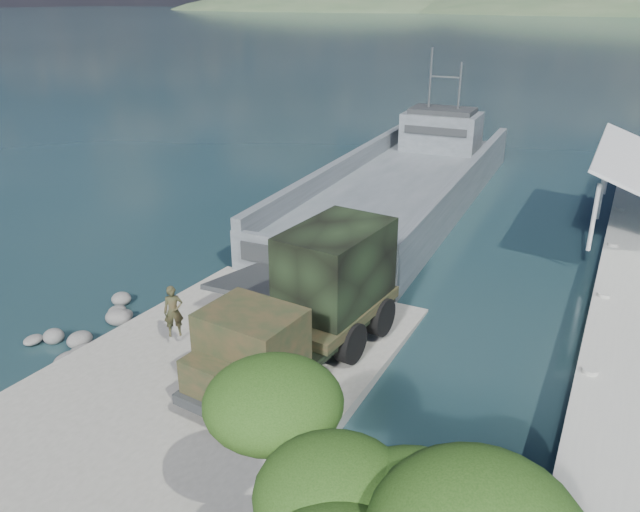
# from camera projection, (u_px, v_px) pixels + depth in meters

# --- Properties ---
(ground) EXTENTS (1400.00, 1400.00, 0.00)m
(ground) POSITION_uv_depth(u_px,v_px,m) (216.00, 379.00, 21.33)
(ground) COLOR #173338
(ground) RESTS_ON ground
(boat_ramp) EXTENTS (10.00, 18.00, 0.50)m
(boat_ramp) POSITION_uv_depth(u_px,v_px,m) (198.00, 388.00, 20.40)
(boat_ramp) COLOR gray
(boat_ramp) RESTS_ON ground
(shoreline_rocks) EXTENTS (3.20, 5.60, 0.90)m
(shoreline_rocks) POSITION_uv_depth(u_px,v_px,m) (93.00, 332.00, 24.30)
(shoreline_rocks) COLOR #585856
(shoreline_rocks) RESTS_ON ground
(landing_craft) EXTENTS (9.10, 32.19, 9.49)m
(landing_craft) POSITION_uv_depth(u_px,v_px,m) (402.00, 192.00, 39.07)
(landing_craft) COLOR #495256
(landing_craft) RESTS_ON ground
(military_truck) EXTENTS (3.80, 9.47, 4.28)m
(military_truck) POSITION_uv_depth(u_px,v_px,m) (311.00, 302.00, 20.85)
(military_truck) COLOR black
(military_truck) RESTS_ON boat_ramp
(soldier) EXTENTS (0.82, 0.80, 1.90)m
(soldier) POSITION_uv_depth(u_px,v_px,m) (174.00, 321.00, 22.10)
(soldier) COLOR black
(soldier) RESTS_ON boat_ramp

